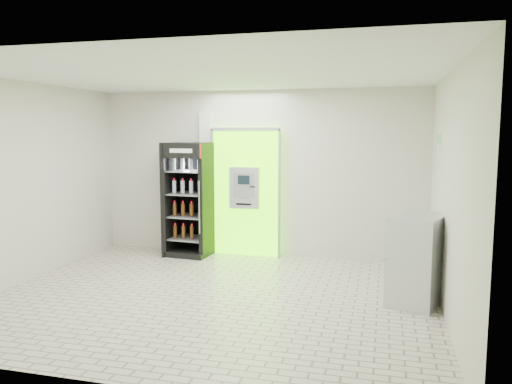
% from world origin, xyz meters
% --- Properties ---
extents(ground, '(6.00, 6.00, 0.00)m').
position_xyz_m(ground, '(0.00, 0.00, 0.00)').
color(ground, beige).
rests_on(ground, ground).
extents(room_shell, '(6.00, 6.00, 6.00)m').
position_xyz_m(room_shell, '(0.00, 0.00, 1.84)').
color(room_shell, beige).
rests_on(room_shell, ground).
extents(atm_assembly, '(1.30, 0.24, 2.33)m').
position_xyz_m(atm_assembly, '(-0.20, 2.41, 1.17)').
color(atm_assembly, '#5FFA00').
rests_on(atm_assembly, ground).
extents(pillar, '(0.22, 0.11, 2.60)m').
position_xyz_m(pillar, '(-0.98, 2.45, 1.30)').
color(pillar, silver).
rests_on(pillar, ground).
extents(beverage_cooler, '(0.83, 0.76, 2.06)m').
position_xyz_m(beverage_cooler, '(-1.20, 2.16, 0.99)').
color(beverage_cooler, black).
rests_on(beverage_cooler, ground).
extents(steel_cabinet, '(0.87, 1.03, 1.17)m').
position_xyz_m(steel_cabinet, '(2.70, 0.47, 0.59)').
color(steel_cabinet, '#B8BBC0').
rests_on(steel_cabinet, ground).
extents(exit_sign, '(0.02, 0.22, 0.26)m').
position_xyz_m(exit_sign, '(2.99, 1.40, 2.12)').
color(exit_sign, white).
rests_on(exit_sign, room_shell).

